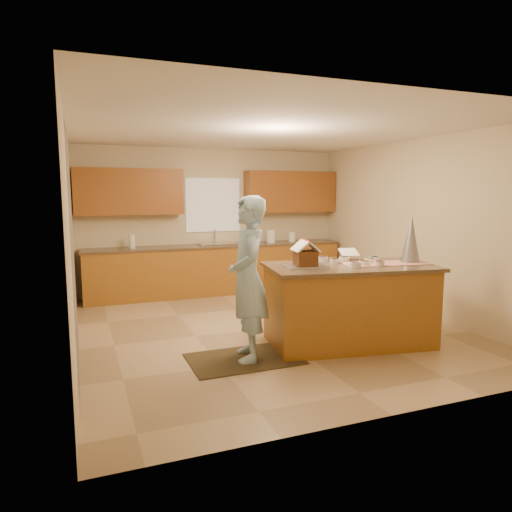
# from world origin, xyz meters

# --- Properties ---
(floor) EXTENTS (5.50, 5.50, 0.00)m
(floor) POSITION_xyz_m (0.00, 0.00, 0.00)
(floor) COLOR tan
(floor) RESTS_ON ground
(ceiling) EXTENTS (5.50, 5.50, 0.00)m
(ceiling) POSITION_xyz_m (0.00, 0.00, 2.70)
(ceiling) COLOR silver
(ceiling) RESTS_ON floor
(wall_back) EXTENTS (5.50, 5.50, 0.00)m
(wall_back) POSITION_xyz_m (0.00, 2.75, 1.35)
(wall_back) COLOR beige
(wall_back) RESTS_ON floor
(wall_front) EXTENTS (5.50, 5.50, 0.00)m
(wall_front) POSITION_xyz_m (0.00, -2.75, 1.35)
(wall_front) COLOR beige
(wall_front) RESTS_ON floor
(wall_left) EXTENTS (5.50, 5.50, 0.00)m
(wall_left) POSITION_xyz_m (-2.50, 0.00, 1.35)
(wall_left) COLOR beige
(wall_left) RESTS_ON floor
(wall_right) EXTENTS (5.50, 5.50, 0.00)m
(wall_right) POSITION_xyz_m (2.50, 0.00, 1.35)
(wall_right) COLOR beige
(wall_right) RESTS_ON floor
(stone_accent) EXTENTS (0.00, 2.50, 2.50)m
(stone_accent) POSITION_xyz_m (-2.48, -0.80, 1.25)
(stone_accent) COLOR gray
(stone_accent) RESTS_ON wall_left
(window_curtain) EXTENTS (1.05, 0.03, 1.00)m
(window_curtain) POSITION_xyz_m (0.00, 2.72, 1.65)
(window_curtain) COLOR white
(window_curtain) RESTS_ON wall_back
(back_counter_base) EXTENTS (4.80, 0.60, 0.88)m
(back_counter_base) POSITION_xyz_m (0.00, 2.45, 0.44)
(back_counter_base) COLOR #9A5C20
(back_counter_base) RESTS_ON floor
(back_counter_top) EXTENTS (4.85, 0.63, 0.04)m
(back_counter_top) POSITION_xyz_m (0.00, 2.45, 0.90)
(back_counter_top) COLOR brown
(back_counter_top) RESTS_ON back_counter_base
(upper_cabinet_left) EXTENTS (1.85, 0.35, 0.80)m
(upper_cabinet_left) POSITION_xyz_m (-1.55, 2.57, 1.90)
(upper_cabinet_left) COLOR brown
(upper_cabinet_left) RESTS_ON wall_back
(upper_cabinet_right) EXTENTS (1.85, 0.35, 0.80)m
(upper_cabinet_right) POSITION_xyz_m (1.55, 2.57, 1.90)
(upper_cabinet_right) COLOR brown
(upper_cabinet_right) RESTS_ON wall_back
(sink) EXTENTS (0.70, 0.45, 0.12)m
(sink) POSITION_xyz_m (0.00, 2.45, 0.89)
(sink) COLOR silver
(sink) RESTS_ON back_counter_top
(faucet) EXTENTS (0.03, 0.03, 0.28)m
(faucet) POSITION_xyz_m (0.00, 2.63, 1.06)
(faucet) COLOR silver
(faucet) RESTS_ON back_counter_top
(island_base) EXTENTS (2.08, 1.27, 0.96)m
(island_base) POSITION_xyz_m (0.69, -0.97, 0.48)
(island_base) COLOR #9A5C20
(island_base) RESTS_ON floor
(island_top) EXTENTS (2.18, 1.37, 0.04)m
(island_top) POSITION_xyz_m (0.69, -0.97, 0.98)
(island_top) COLOR brown
(island_top) RESTS_ON island_base
(table_runner) EXTENTS (1.13, 0.55, 0.01)m
(table_runner) POSITION_xyz_m (1.17, -1.05, 1.00)
(table_runner) COLOR red
(table_runner) RESTS_ON island_top
(baking_tray) EXTENTS (0.55, 0.44, 0.03)m
(baking_tray) POSITION_xyz_m (0.09, -0.94, 1.01)
(baking_tray) COLOR silver
(baking_tray) RESTS_ON island_top
(cookbook) EXTENTS (0.26, 0.22, 0.10)m
(cookbook) POSITION_xyz_m (0.91, -0.59, 1.10)
(cookbook) COLOR white
(cookbook) RESTS_ON island_top
(tinsel_tree) EXTENTS (0.27, 0.27, 0.60)m
(tinsel_tree) POSITION_xyz_m (1.53, -1.05, 1.30)
(tinsel_tree) COLOR silver
(tinsel_tree) RESTS_ON island_top
(rug) EXTENTS (1.25, 0.81, 0.01)m
(rug) POSITION_xyz_m (-0.72, -1.04, 0.01)
(rug) COLOR black
(rug) RESTS_ON floor
(boy) EXTENTS (0.58, 0.75, 1.84)m
(boy) POSITION_xyz_m (-0.67, -1.04, 0.93)
(boy) COLOR #A4CFE9
(boy) RESTS_ON rug
(canister_a) EXTENTS (0.15, 0.15, 0.21)m
(canister_a) POSITION_xyz_m (1.09, 2.45, 1.03)
(canister_a) COLOR white
(canister_a) RESTS_ON back_counter_top
(canister_b) EXTENTS (0.17, 0.17, 0.25)m
(canister_b) POSITION_xyz_m (1.09, 2.45, 1.04)
(canister_b) COLOR white
(canister_b) RESTS_ON back_counter_top
(canister_c) EXTENTS (0.13, 0.13, 0.19)m
(canister_c) POSITION_xyz_m (1.54, 2.45, 1.02)
(canister_c) COLOR white
(canister_c) RESTS_ON back_counter_top
(paper_towel) EXTENTS (0.11, 0.11, 0.23)m
(paper_towel) POSITION_xyz_m (-1.55, 2.45, 1.04)
(paper_towel) COLOR white
(paper_towel) RESTS_ON back_counter_top
(gingerbread_house) EXTENTS (0.34, 0.35, 0.31)m
(gingerbread_house) POSITION_xyz_m (0.09, -0.94, 1.14)
(gingerbread_house) COLOR brown
(gingerbread_house) RESTS_ON baking_tray
(candy_bowls) EXTENTS (0.76, 0.73, 0.06)m
(candy_bowls) POSITION_xyz_m (0.82, -0.90, 1.03)
(candy_bowls) COLOR #FC77DA
(candy_bowls) RESTS_ON island_top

